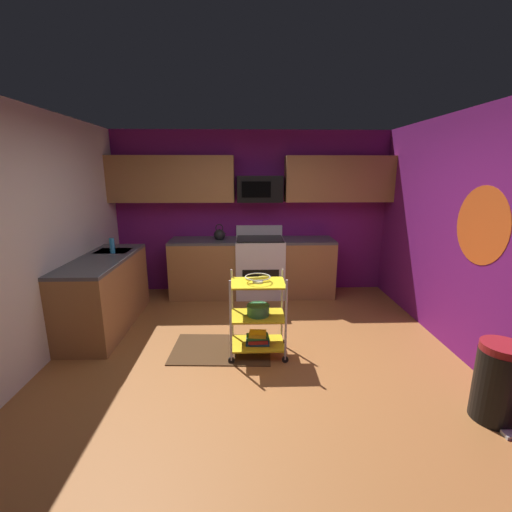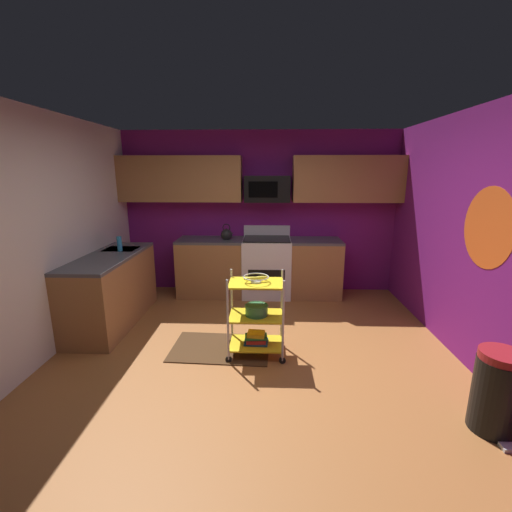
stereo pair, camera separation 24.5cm
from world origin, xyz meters
TOP-DOWN VIEW (x-y plane):
  - floor at (0.00, 0.00)m, footprint 4.40×4.80m
  - wall_back at (0.00, 2.43)m, footprint 4.52×0.06m
  - wall_left at (-2.23, 0.00)m, footprint 0.06×4.80m
  - wall_right at (2.23, 0.00)m, footprint 0.06×4.80m
  - wall_flower_decal at (2.20, 0.01)m, footprint 0.00×0.78m
  - counter_run at (-0.76, 1.65)m, footprint 3.50×2.28m
  - oven_range at (0.12, 2.10)m, footprint 0.76×0.65m
  - upper_cabinets at (-0.03, 2.23)m, footprint 4.40×0.33m
  - microwave at (0.12, 2.21)m, footprint 0.70×0.39m
  - rolling_cart at (0.02, 0.20)m, footprint 0.64×0.41m
  - fruit_bowl at (0.02, 0.20)m, footprint 0.27×0.27m
  - mixing_bowl_large at (0.03, 0.20)m, footprint 0.25×0.25m
  - book_stack at (0.02, 0.20)m, footprint 0.26×0.19m
  - kettle at (-0.51, 2.10)m, footprint 0.21×0.18m
  - dish_soap_bottle at (-1.85, 1.20)m, footprint 0.06×0.06m
  - trash_can at (1.90, -0.89)m, footprint 0.34×0.42m
  - floor_rug at (-0.39, 0.29)m, footprint 1.13×0.75m

SIDE VIEW (x-z plane):
  - floor at x=0.00m, z-range -0.04..0.00m
  - floor_rug at x=-0.39m, z-range 0.00..0.01m
  - book_stack at x=0.02m, z-range 0.12..0.25m
  - trash_can at x=1.90m, z-range 0.00..0.66m
  - rolling_cart at x=0.02m, z-range 0.00..0.91m
  - counter_run at x=-0.76m, z-range 0.00..0.92m
  - oven_range at x=0.12m, z-range -0.07..1.03m
  - mixing_bowl_large at x=0.03m, z-range 0.46..0.58m
  - fruit_bowl at x=0.02m, z-range 0.84..0.91m
  - kettle at x=-0.51m, z-range 0.86..1.13m
  - dish_soap_bottle at x=-1.85m, z-range 0.92..1.12m
  - wall_back at x=0.00m, z-range 0.00..2.60m
  - wall_left at x=-2.23m, z-range 0.00..2.60m
  - wall_right at x=2.23m, z-range 0.00..2.60m
  - wall_flower_decal at x=2.20m, z-range 1.06..1.84m
  - microwave at x=0.12m, z-range 1.50..1.90m
  - upper_cabinets at x=-0.03m, z-range 1.50..2.20m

